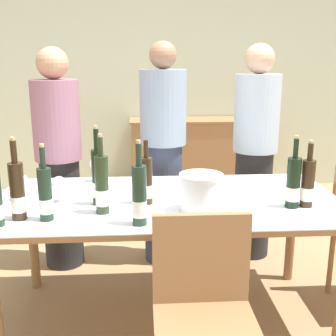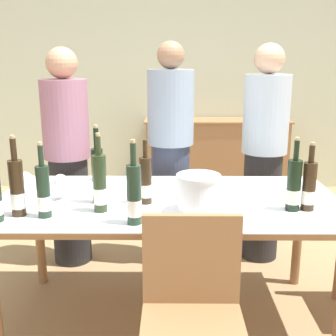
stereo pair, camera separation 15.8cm
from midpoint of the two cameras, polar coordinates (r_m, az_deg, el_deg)
ground_plane at (r=2.69m, az=1.78°, el=-19.23°), size 12.00×12.00×0.00m
back_wall at (r=4.91m, az=1.18°, el=13.47°), size 8.00×0.10×2.80m
sideboard_cabinet at (r=4.78m, az=7.43°, el=1.51°), size 1.59×0.46×0.85m
dining_table at (r=2.38m, az=1.91°, el=-5.72°), size 1.93×0.95×0.74m
ice_bucket at (r=2.14m, az=6.24°, el=-3.36°), size 0.23×0.23×0.20m
wine_bottle_1 at (r=2.19m, az=-17.83°, el=-2.73°), size 0.07×0.07×0.41m
wine_bottle_2 at (r=2.31m, az=20.42°, el=-2.46°), size 0.07×0.07×0.36m
wine_bottle_3 at (r=2.13m, az=-14.48°, el=-3.24°), size 0.07×0.07×0.38m
wine_bottle_4 at (r=2.27m, az=18.58°, el=-2.39°), size 0.07×0.07×0.38m
wine_bottle_5 at (r=2.28m, az=-7.56°, el=-1.17°), size 0.06×0.06×0.43m
wine_bottle_6 at (r=2.26m, az=-1.07°, el=-1.86°), size 0.07×0.07×0.35m
wine_bottle_7 at (r=2.15m, az=-7.15°, el=-2.29°), size 0.07×0.07×0.41m
wine_bottle_8 at (r=1.98m, az=-2.34°, el=-3.80°), size 0.07×0.07×0.41m
wine_glass_0 at (r=2.73m, az=-7.58°, el=0.60°), size 0.07×0.07×0.15m
wine_glass_1 at (r=2.49m, az=-17.10°, el=-1.52°), size 0.08×0.08×0.14m
wine_glass_2 at (r=2.37m, az=-12.53°, el=-1.92°), size 0.08×0.08×0.15m
wine_glass_3 at (r=2.32m, az=6.37°, el=-2.34°), size 0.07×0.07×0.13m
chair_near_front at (r=1.83m, az=5.92°, el=-18.26°), size 0.42×0.42×0.87m
person_host at (r=3.11m, az=-12.04°, el=1.16°), size 0.33×0.33×1.58m
person_guest_left at (r=3.07m, az=1.82°, el=1.60°), size 0.33×0.33×1.62m
person_guest_right at (r=3.20m, az=14.24°, el=1.66°), size 0.33×0.33×1.61m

